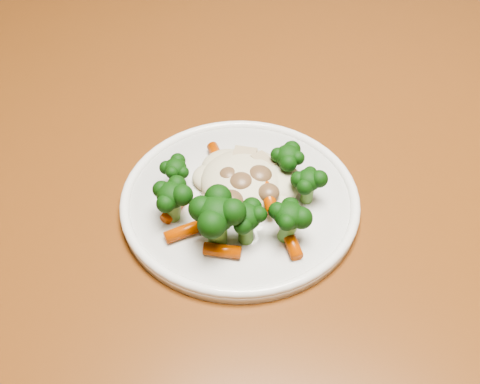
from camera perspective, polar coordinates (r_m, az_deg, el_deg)
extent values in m
cube|color=brown|center=(0.67, 6.29, 1.26)|extent=(1.42, 1.12, 0.04)
cylinder|color=white|center=(0.61, 0.00, -0.94)|extent=(0.24, 0.24, 0.01)
ellipsoid|color=beige|center=(0.60, 0.40, 1.71)|extent=(0.10, 0.09, 0.04)
ellipsoid|color=black|center=(0.57, -6.41, -1.10)|extent=(0.05, 0.05, 0.04)
ellipsoid|color=black|center=(0.55, -2.17, -3.10)|extent=(0.06, 0.06, 0.05)
ellipsoid|color=black|center=(0.55, 0.57, -3.15)|extent=(0.05, 0.05, 0.04)
ellipsoid|color=black|center=(0.55, 4.61, -3.05)|extent=(0.05, 0.05, 0.04)
ellipsoid|color=black|center=(0.59, 6.45, 0.44)|extent=(0.04, 0.04, 0.04)
ellipsoid|color=black|center=(0.61, 4.52, 2.67)|extent=(0.04, 0.04, 0.04)
ellipsoid|color=black|center=(0.61, -6.09, 1.59)|extent=(0.04, 0.04, 0.03)
cylinder|color=#C24804|center=(0.64, -2.09, 3.12)|extent=(0.04, 0.04, 0.01)
cylinder|color=#C24804|center=(0.63, 2.60, 2.39)|extent=(0.03, 0.04, 0.01)
cylinder|color=#C24804|center=(0.62, 4.57, 1.68)|extent=(0.04, 0.02, 0.01)
cylinder|color=#C24804|center=(0.59, -6.15, -1.35)|extent=(0.02, 0.04, 0.01)
cylinder|color=#C24804|center=(0.57, -4.80, -3.53)|extent=(0.04, 0.04, 0.01)
cylinder|color=#C24804|center=(0.55, -1.69, -5.57)|extent=(0.04, 0.02, 0.01)
cylinder|color=#C24804|center=(0.56, 4.85, -4.61)|extent=(0.03, 0.04, 0.01)
cylinder|color=#C24804|center=(0.58, 2.62, -0.02)|extent=(0.03, 0.05, 0.01)
ellipsoid|color=brown|center=(0.59, 0.12, 0.83)|extent=(0.03, 0.03, 0.02)
ellipsoid|color=brown|center=(0.58, 2.73, -0.04)|extent=(0.02, 0.02, 0.02)
ellipsoid|color=brown|center=(0.60, -1.03, 1.51)|extent=(0.02, 0.02, 0.02)
ellipsoid|color=brown|center=(0.57, -0.90, -0.81)|extent=(0.02, 0.02, 0.02)
ellipsoid|color=brown|center=(0.60, 1.81, 1.47)|extent=(0.03, 0.03, 0.02)
cube|color=tan|center=(0.62, 0.47, 3.41)|extent=(0.02, 0.02, 0.01)
cube|color=tan|center=(0.61, 2.16, 2.69)|extent=(0.03, 0.03, 0.01)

